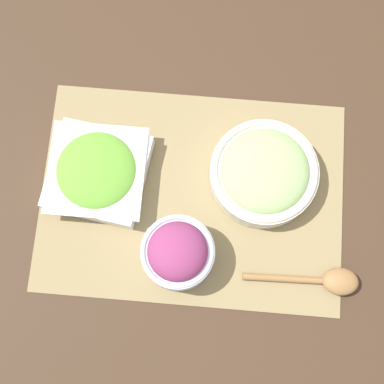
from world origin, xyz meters
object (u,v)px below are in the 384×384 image
(lettuce_bowl, at_px, (97,172))
(onion_bowl, at_px, (178,253))
(cucumber_bowl, at_px, (264,172))
(wooden_spoon, at_px, (328,281))

(lettuce_bowl, relative_size, onion_bowl, 1.52)
(cucumber_bowl, bearing_deg, onion_bowl, -131.70)
(lettuce_bowl, height_order, onion_bowl, onion_bowl)
(onion_bowl, xyz_separation_m, wooden_spoon, (0.26, -0.02, -0.03))
(lettuce_bowl, bearing_deg, onion_bowl, -40.47)
(cucumber_bowl, xyz_separation_m, wooden_spoon, (0.12, -0.18, -0.02))
(wooden_spoon, bearing_deg, cucumber_bowl, 124.67)
(lettuce_bowl, relative_size, cucumber_bowl, 0.98)
(cucumber_bowl, height_order, onion_bowl, onion_bowl)
(cucumber_bowl, height_order, wooden_spoon, cucumber_bowl)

